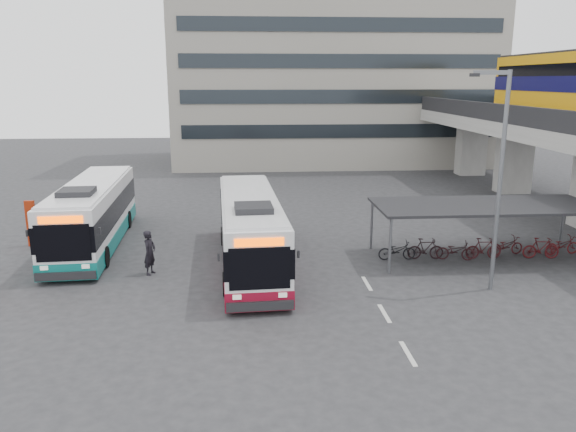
{
  "coord_description": "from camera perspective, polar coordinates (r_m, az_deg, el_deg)",
  "views": [
    {
      "loc": [
        -2.21,
        -21.17,
        8.06
      ],
      "look_at": [
        -0.46,
        3.61,
        2.0
      ],
      "focal_mm": 35.0,
      "sensor_mm": 36.0,
      "label": 1
    }
  ],
  "objects": [
    {
      "name": "lamp_post",
      "position": [
        22.52,
        20.57,
        4.5
      ],
      "size": [
        1.43,
        0.63,
        8.41
      ],
      "rotation": [
        0.0,
        0.0,
        -0.33
      ],
      "color": "#595B60",
      "rests_on": "ground"
    },
    {
      "name": "bike_shelter",
      "position": [
        27.27,
        19.22,
        -1.3
      ],
      "size": [
        10.0,
        4.0,
        2.54
      ],
      "color": "#595B60",
      "rests_on": "ground"
    },
    {
      "name": "office_block",
      "position": [
        57.93,
        4.32,
        18.07
      ],
      "size": [
        30.0,
        15.0,
        25.0
      ],
      "primitive_type": "cube",
      "color": "gray",
      "rests_on": "ground"
    },
    {
      "name": "ground",
      "position": [
        22.76,
        1.8,
        -7.04
      ],
      "size": [
        120.0,
        120.0,
        0.0
      ],
      "primitive_type": "plane",
      "color": "#28282B",
      "rests_on": "ground"
    },
    {
      "name": "bus_teal",
      "position": [
        29.35,
        -19.19,
        0.16
      ],
      "size": [
        3.13,
        11.56,
        3.38
      ],
      "rotation": [
        0.0,
        0.0,
        0.06
      ],
      "color": "white",
      "rests_on": "ground"
    },
    {
      "name": "sign_totem_north",
      "position": [
        30.4,
        -24.63,
        -0.62
      ],
      "size": [
        0.5,
        0.17,
        2.3
      ],
      "rotation": [
        0.0,
        0.0,
        -0.04
      ],
      "color": "#9E2409",
      "rests_on": "ground"
    },
    {
      "name": "road_markings",
      "position": [
        20.42,
        9.77,
        -9.72
      ],
      "size": [
        0.15,
        7.6,
        0.01
      ],
      "color": "beige",
      "rests_on": "ground"
    },
    {
      "name": "pedestrian",
      "position": [
        24.4,
        -13.87,
        -3.63
      ],
      "size": [
        0.66,
        0.81,
        1.91
      ],
      "primitive_type": "imported",
      "rotation": [
        0.0,
        0.0,
        1.24
      ],
      "color": "black",
      "rests_on": "ground"
    },
    {
      "name": "bus_main",
      "position": [
        24.79,
        -3.89,
        -1.52
      ],
      "size": [
        3.08,
        11.49,
        3.36
      ],
      "rotation": [
        0.0,
        0.0,
        0.05
      ],
      "color": "white",
      "rests_on": "ground"
    }
  ]
}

